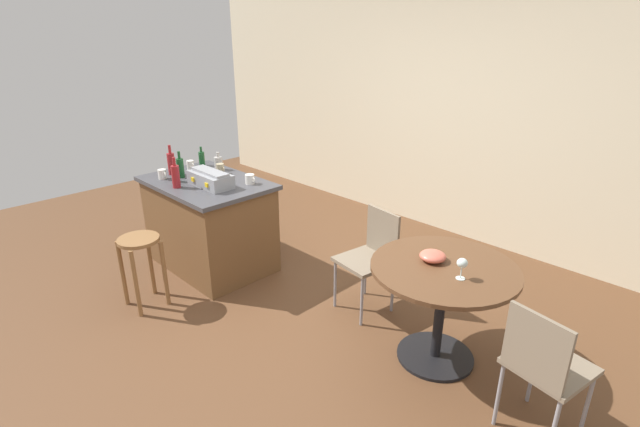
{
  "coord_description": "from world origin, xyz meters",
  "views": [
    {
      "loc": [
        2.64,
        -2.21,
        2.25
      ],
      "look_at": [
        0.17,
        0.26,
        0.86
      ],
      "focal_mm": 26.48,
      "sensor_mm": 36.0,
      "label": 1
    }
  ],
  "objects_px": {
    "folding_chair_near": "(371,253)",
    "bottle_3": "(180,167)",
    "folding_chair_far": "(544,364)",
    "bottle_0": "(175,174)",
    "toolbox": "(211,179)",
    "wooden_stool": "(141,256)",
    "bottle_5": "(202,158)",
    "bottle_4": "(171,163)",
    "cup_0": "(202,172)",
    "bottle_1": "(218,163)",
    "cup_2": "(250,179)",
    "cup_4": "(220,169)",
    "dining_table": "(442,289)",
    "cup_1": "(190,165)",
    "serving_bowl": "(433,256)",
    "cup_3": "(162,174)",
    "kitchen_island": "(210,223)",
    "bottle_2": "(176,176)",
    "wine_glass": "(462,264)"
  },
  "relations": [
    {
      "from": "bottle_5",
      "to": "cup_2",
      "type": "height_order",
      "value": "bottle_5"
    },
    {
      "from": "folding_chair_near",
      "to": "cup_4",
      "type": "bearing_deg",
      "value": -170.63
    },
    {
      "from": "kitchen_island",
      "to": "dining_table",
      "type": "xyz_separation_m",
      "value": [
        2.38,
        0.33,
        0.13
      ]
    },
    {
      "from": "bottle_3",
      "to": "toolbox",
      "type": "bearing_deg",
      "value": 7.56
    },
    {
      "from": "dining_table",
      "to": "bottle_1",
      "type": "height_order",
      "value": "bottle_1"
    },
    {
      "from": "serving_bowl",
      "to": "cup_1",
      "type": "bearing_deg",
      "value": -174.81
    },
    {
      "from": "bottle_0",
      "to": "serving_bowl",
      "type": "relative_size",
      "value": 1.05
    },
    {
      "from": "bottle_0",
      "to": "cup_3",
      "type": "xyz_separation_m",
      "value": [
        -0.16,
        -0.05,
        -0.03
      ]
    },
    {
      "from": "folding_chair_near",
      "to": "wine_glass",
      "type": "distance_m",
      "value": 1.03
    },
    {
      "from": "bottle_3",
      "to": "wine_glass",
      "type": "distance_m",
      "value": 2.83
    },
    {
      "from": "toolbox",
      "to": "wooden_stool",
      "type": "bearing_deg",
      "value": -85.05
    },
    {
      "from": "folding_chair_near",
      "to": "cup_1",
      "type": "height_order",
      "value": "cup_1"
    },
    {
      "from": "dining_table",
      "to": "bottle_5",
      "type": "xyz_separation_m",
      "value": [
        -2.86,
        -0.07,
        0.39
      ]
    },
    {
      "from": "cup_1",
      "to": "cup_3",
      "type": "bearing_deg",
      "value": -76.46
    },
    {
      "from": "bottle_5",
      "to": "cup_0",
      "type": "bearing_deg",
      "value": -32.27
    },
    {
      "from": "bottle_1",
      "to": "cup_2",
      "type": "distance_m",
      "value": 0.6
    },
    {
      "from": "toolbox",
      "to": "folding_chair_far",
      "type": "bearing_deg",
      "value": 3.07
    },
    {
      "from": "folding_chair_far",
      "to": "bottle_1",
      "type": "distance_m",
      "value": 3.42
    },
    {
      "from": "bottle_3",
      "to": "cup_4",
      "type": "bearing_deg",
      "value": 64.53
    },
    {
      "from": "cup_1",
      "to": "cup_4",
      "type": "xyz_separation_m",
      "value": [
        0.33,
        0.14,
        0.0
      ]
    },
    {
      "from": "wooden_stool",
      "to": "bottle_4",
      "type": "bearing_deg",
      "value": 132.86
    },
    {
      "from": "wooden_stool",
      "to": "dining_table",
      "type": "bearing_deg",
      "value": 28.08
    },
    {
      "from": "folding_chair_near",
      "to": "cup_4",
      "type": "relative_size",
      "value": 7.65
    },
    {
      "from": "cup_2",
      "to": "wooden_stool",
      "type": "bearing_deg",
      "value": -97.41
    },
    {
      "from": "bottle_2",
      "to": "serving_bowl",
      "type": "relative_size",
      "value": 1.57
    },
    {
      "from": "cup_3",
      "to": "wine_glass",
      "type": "distance_m",
      "value": 2.93
    },
    {
      "from": "dining_table",
      "to": "cup_0",
      "type": "xyz_separation_m",
      "value": [
        -2.54,
        -0.27,
        0.35
      ]
    },
    {
      "from": "folding_chair_far",
      "to": "bottle_0",
      "type": "distance_m",
      "value": 3.39
    },
    {
      "from": "toolbox",
      "to": "wine_glass",
      "type": "xyz_separation_m",
      "value": [
        2.37,
        0.31,
        -0.1
      ]
    },
    {
      "from": "folding_chair_near",
      "to": "bottle_4",
      "type": "bearing_deg",
      "value": -162.62
    },
    {
      "from": "dining_table",
      "to": "kitchen_island",
      "type": "bearing_deg",
      "value": -172.12
    },
    {
      "from": "wine_glass",
      "to": "bottle_1",
      "type": "bearing_deg",
      "value": 179.13
    },
    {
      "from": "bottle_2",
      "to": "bottle_5",
      "type": "distance_m",
      "value": 0.73
    },
    {
      "from": "bottle_0",
      "to": "cup_1",
      "type": "relative_size",
      "value": 1.74
    },
    {
      "from": "folding_chair_near",
      "to": "bottle_3",
      "type": "distance_m",
      "value": 2.03
    },
    {
      "from": "cup_1",
      "to": "wine_glass",
      "type": "height_order",
      "value": "cup_1"
    },
    {
      "from": "bottle_2",
      "to": "bottle_5",
      "type": "bearing_deg",
      "value": 130.04
    },
    {
      "from": "kitchen_island",
      "to": "wine_glass",
      "type": "relative_size",
      "value": 8.6
    },
    {
      "from": "cup_1",
      "to": "cup_4",
      "type": "distance_m",
      "value": 0.36
    },
    {
      "from": "bottle_4",
      "to": "cup_3",
      "type": "bearing_deg",
      "value": -63.72
    },
    {
      "from": "bottle_2",
      "to": "cup_1",
      "type": "relative_size",
      "value": 2.6
    },
    {
      "from": "bottle_3",
      "to": "bottle_4",
      "type": "height_order",
      "value": "bottle_4"
    },
    {
      "from": "cup_3",
      "to": "kitchen_island",
      "type": "bearing_deg",
      "value": 36.42
    },
    {
      "from": "bottle_4",
      "to": "cup_0",
      "type": "distance_m",
      "value": 0.32
    },
    {
      "from": "folding_chair_far",
      "to": "cup_0",
      "type": "height_order",
      "value": "cup_0"
    },
    {
      "from": "cup_4",
      "to": "toolbox",
      "type": "bearing_deg",
      "value": -46.78
    },
    {
      "from": "cup_0",
      "to": "wooden_stool",
      "type": "bearing_deg",
      "value": -65.83
    },
    {
      "from": "bottle_1",
      "to": "cup_2",
      "type": "relative_size",
      "value": 1.49
    },
    {
      "from": "bottle_0",
      "to": "cup_4",
      "type": "bearing_deg",
      "value": 79.48
    },
    {
      "from": "bottle_5",
      "to": "bottle_4",
      "type": "bearing_deg",
      "value": -80.14
    }
  ]
}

